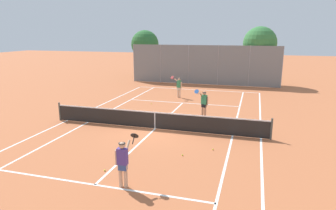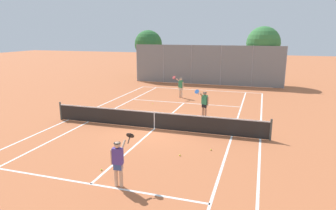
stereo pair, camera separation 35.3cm
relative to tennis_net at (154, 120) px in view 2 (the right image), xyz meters
name	(u,v)px [view 2 (the right image)]	position (x,y,z in m)	size (l,w,h in m)	color
ground_plane	(154,129)	(0.00, 0.00, -0.51)	(120.00, 120.00, 0.00)	#BC663D
court_line_markings	(154,129)	(0.00, 0.00, -0.51)	(11.10, 23.90, 0.01)	white
tennis_net	(154,120)	(0.00, 0.00, 0.00)	(12.00, 0.10, 1.07)	#474C47
player_near_side	(118,161)	(0.99, -6.23, 0.42)	(0.63, 0.76, 1.77)	#D8A884
player_far_left	(181,86)	(-0.75, 8.15, 0.42)	(0.87, 0.66, 1.77)	beige
player_far_right	(204,103)	(2.13, 3.07, 0.42)	(0.81, 0.70, 1.77)	tan
loose_tennis_ball_0	(106,110)	(-4.49, 2.80, -0.48)	(0.07, 0.07, 0.07)	#D1DB33
loose_tennis_ball_1	(153,104)	(-2.10, 5.40, -0.48)	(0.07, 0.07, 0.07)	#D1DB33
loose_tennis_ball_2	(211,150)	(3.44, -2.14, -0.48)	(0.07, 0.07, 0.07)	#D1DB33
loose_tennis_ball_3	(180,155)	(2.29, -3.14, -0.48)	(0.07, 0.07, 0.07)	#D1DB33
loose_tennis_ball_4	(101,170)	(-0.18, -5.36, -0.48)	(0.07, 0.07, 0.07)	#D1DB33
back_fence	(206,65)	(0.00, 14.94, 1.45)	(14.86, 0.08, 3.91)	gray
tree_behind_left	(149,45)	(-7.50, 18.79, 3.15)	(3.20, 3.20, 5.38)	brown
tree_behind_right	(263,44)	(5.24, 16.62, 3.47)	(3.25, 3.25, 5.69)	brown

